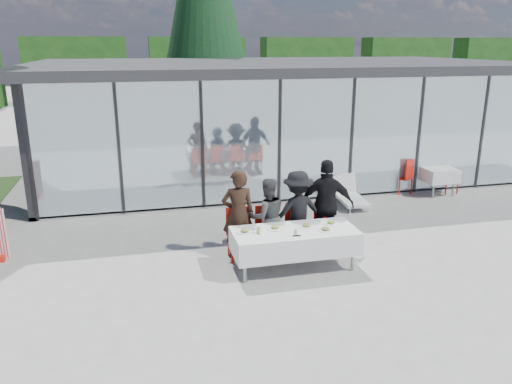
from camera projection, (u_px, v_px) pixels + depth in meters
ground at (285, 274)px, 8.97m from camera, size 90.00×90.00×0.00m
pavilion at (273, 101)px, 16.41m from camera, size 14.80×8.80×3.44m
treeline at (139, 70)px, 33.97m from camera, size 62.50×2.00×4.40m
dining_table at (294, 241)px, 9.05m from camera, size 2.26×0.96×0.75m
diner_a at (238, 214)px, 9.46m from camera, size 0.65×0.65×1.73m
diner_chair_a at (238, 231)px, 9.55m from camera, size 0.44×0.44×0.97m
diner_b at (267, 217)px, 9.62m from camera, size 0.76×0.76×1.53m
diner_chair_b at (267, 228)px, 9.68m from camera, size 0.44×0.44×0.97m
diner_c at (297, 212)px, 9.74m from camera, size 1.14×1.14×1.64m
diner_chair_c at (297, 226)px, 9.82m from camera, size 0.44×0.44×0.97m
diner_d at (326, 205)px, 9.85m from camera, size 1.36×1.36×1.83m
diner_chair_d at (326, 223)px, 9.95m from camera, size 0.44×0.44×0.97m
plate_a at (245, 231)px, 8.87m from camera, size 0.29×0.29×0.07m
plate_b at (275, 228)px, 9.03m from camera, size 0.29×0.29×0.07m
plate_c at (306, 226)px, 9.13m from camera, size 0.29×0.29×0.07m
plate_d at (331, 223)px, 9.28m from camera, size 0.29×0.29×0.07m
plate_extra at (326, 229)px, 8.95m from camera, size 0.29×0.29×0.07m
juice_bottle at (258, 230)px, 8.79m from camera, size 0.06×0.06×0.13m
drinking_glasses at (296, 232)px, 8.78m from camera, size 0.07×0.07×0.10m
folded_eyeglasses at (297, 236)px, 8.70m from camera, size 0.14×0.03×0.01m
spare_table_right at (438, 174)px, 13.58m from camera, size 0.86×0.86×0.74m
spare_chair_a at (447, 173)px, 13.80m from camera, size 0.48×0.48×0.97m
spare_chair_b at (406, 175)px, 13.62m from camera, size 0.60×0.60×0.97m
lounger at (349, 194)px, 12.83m from camera, size 0.71×1.38×0.72m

